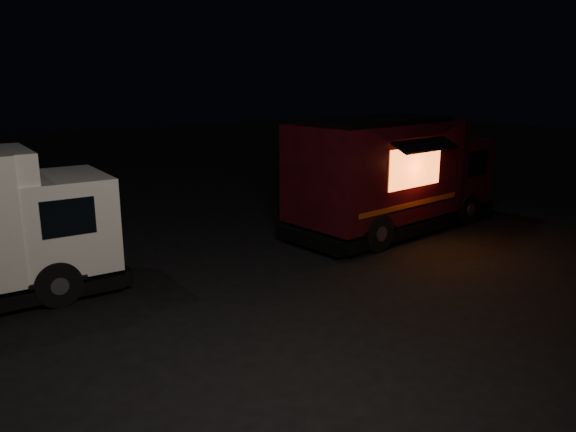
% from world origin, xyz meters
% --- Properties ---
extents(ground, '(80.00, 80.00, 0.00)m').
position_xyz_m(ground, '(0.00, 0.00, 0.00)').
color(ground, black).
rests_on(ground, ground).
extents(red_truck, '(7.26, 3.65, 3.23)m').
position_xyz_m(red_truck, '(5.92, 3.15, 1.61)').
color(red_truck, '#3D0B12').
rests_on(red_truck, ground).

